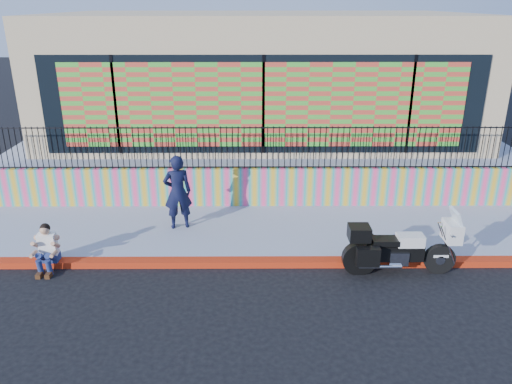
{
  "coord_description": "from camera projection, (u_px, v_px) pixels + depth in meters",
  "views": [
    {
      "loc": [
        -0.29,
        -10.0,
        5.63
      ],
      "look_at": [
        -0.23,
        1.2,
        1.33
      ],
      "focal_mm": 35.0,
      "sensor_mm": 36.0,
      "label": 1
    }
  ],
  "objects": [
    {
      "name": "police_motorcycle",
      "position": [
        399.0,
        247.0,
        10.82
      ],
      "size": [
        2.44,
        0.81,
        1.52
      ],
      "color": "black",
      "rests_on": "ground"
    },
    {
      "name": "ground",
      "position": [
        266.0,
        265.0,
        11.36
      ],
      "size": [
        90.0,
        90.0,
        0.0
      ],
      "primitive_type": "plane",
      "color": "black",
      "rests_on": "ground"
    },
    {
      "name": "mural_wall",
      "position": [
        264.0,
        187.0,
        14.14
      ],
      "size": [
        16.0,
        0.2,
        1.1
      ],
      "primitive_type": "cube",
      "color": "#FF437F",
      "rests_on": "sidewalk"
    },
    {
      "name": "seated_man",
      "position": [
        46.0,
        253.0,
        10.97
      ],
      "size": [
        0.54,
        0.71,
        1.06
      ],
      "color": "navy",
      "rests_on": "ground"
    },
    {
      "name": "police_officer",
      "position": [
        178.0,
        192.0,
        12.59
      ],
      "size": [
        0.8,
        0.62,
        1.93
      ],
      "primitive_type": "imported",
      "rotation": [
        0.0,
        0.0,
        3.39
      ],
      "color": "black",
      "rests_on": "sidewalk"
    },
    {
      "name": "storefront_building",
      "position": [
        261.0,
        72.0,
        17.78
      ],
      "size": [
        14.0,
        8.06,
        4.0
      ],
      "color": "#C5B283",
      "rests_on": "elevated_platform"
    },
    {
      "name": "red_curb",
      "position": [
        266.0,
        262.0,
        11.33
      ],
      "size": [
        16.0,
        0.3,
        0.15
      ],
      "primitive_type": "cube",
      "color": "#B4220C",
      "rests_on": "ground"
    },
    {
      "name": "elevated_platform",
      "position": [
        261.0,
        142.0,
        18.92
      ],
      "size": [
        16.0,
        10.0,
        1.25
      ],
      "primitive_type": "cube",
      "color": "#898FA4",
      "rests_on": "ground"
    },
    {
      "name": "metal_fence",
      "position": [
        264.0,
        148.0,
        13.73
      ],
      "size": [
        15.8,
        0.04,
        1.2
      ],
      "primitive_type": null,
      "color": "black",
      "rests_on": "mural_wall"
    },
    {
      "name": "sidewalk",
      "position": [
        265.0,
        231.0,
        12.87
      ],
      "size": [
        16.0,
        3.0,
        0.15
      ],
      "primitive_type": "cube",
      "color": "#898FA4",
      "rests_on": "ground"
    }
  ]
}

